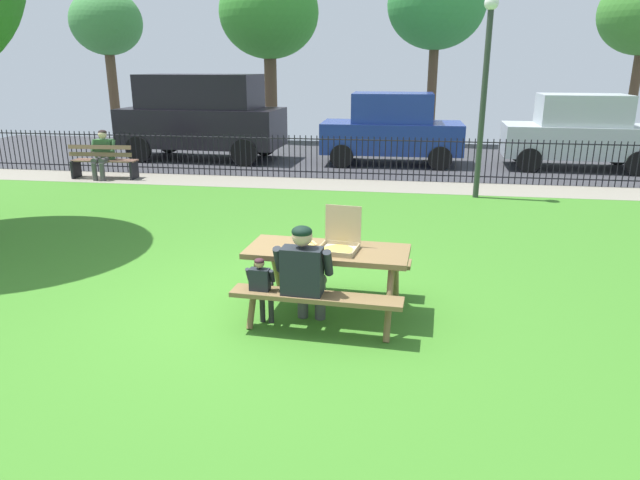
% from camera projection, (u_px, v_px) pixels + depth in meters
% --- Properties ---
extents(ground, '(28.00, 11.92, 0.02)m').
position_uv_depth(ground, '(291.00, 255.00, 8.50)').
color(ground, '#3D7D26').
extents(cobblestone_walkway, '(28.00, 1.40, 0.01)m').
position_uv_depth(cobblestone_walkway, '(336.00, 185.00, 13.46)').
color(cobblestone_walkway, gray).
extents(street_asphalt, '(28.00, 7.14, 0.01)m').
position_uv_depth(street_asphalt, '(353.00, 157.00, 17.49)').
color(street_asphalt, '#38383D').
extents(picnic_table_foreground, '(1.88, 1.58, 0.79)m').
position_uv_depth(picnic_table_foreground, '(327.00, 263.00, 6.35)').
color(picnic_table_foreground, brown).
rests_on(picnic_table_foreground, ground).
extents(pizza_box_open, '(0.47, 0.49, 0.47)m').
position_uv_depth(pizza_box_open, '(340.00, 242.00, 6.25)').
color(pizza_box_open, tan).
rests_on(pizza_box_open, picnic_table_foreground).
extents(pizza_slice_on_table, '(0.26, 0.24, 0.02)m').
position_uv_depth(pizza_slice_on_table, '(308.00, 244.00, 6.44)').
color(pizza_slice_on_table, '#F0D45A').
rests_on(pizza_slice_on_table, picnic_table_foreground).
extents(adult_at_table, '(0.62, 0.61, 1.19)m').
position_uv_depth(adult_at_table, '(304.00, 273.00, 5.90)').
color(adult_at_table, '#464646').
rests_on(adult_at_table, ground).
extents(child_at_table, '(0.31, 0.30, 0.82)m').
position_uv_depth(child_at_table, '(262.00, 285.00, 6.01)').
color(child_at_table, '#292929').
rests_on(child_at_table, ground).
extents(iron_fence_streetside, '(19.79, 0.03, 1.06)m').
position_uv_depth(iron_fence_streetside, '(339.00, 157.00, 13.96)').
color(iron_fence_streetside, black).
rests_on(iron_fence_streetside, ground).
extents(park_bench_left, '(1.62, 0.54, 0.85)m').
position_uv_depth(park_bench_left, '(104.00, 162.00, 14.06)').
color(park_bench_left, brown).
rests_on(park_bench_left, ground).
extents(person_on_park_bench, '(0.62, 0.60, 1.19)m').
position_uv_depth(person_on_park_bench, '(103.00, 152.00, 14.01)').
color(person_on_park_bench, '#444444').
rests_on(person_on_park_bench, ground).
extents(lamp_post_walkway, '(0.28, 0.28, 4.02)m').
position_uv_depth(lamp_post_walkway, '(485.00, 79.00, 11.45)').
color(lamp_post_walkway, '#2D382D').
rests_on(lamp_post_walkway, ground).
extents(parked_car_far_left, '(4.78, 2.23, 2.46)m').
position_uv_depth(parked_car_far_left, '(202.00, 115.00, 16.67)').
color(parked_car_far_left, black).
rests_on(parked_car_far_left, ground).
extents(parked_car_left, '(3.93, 1.88, 1.98)m').
position_uv_depth(parked_car_left, '(392.00, 128.00, 15.94)').
color(parked_car_left, navy).
rests_on(parked_car_left, ground).
extents(parked_car_center, '(3.97, 1.97, 1.98)m').
position_uv_depth(parked_car_center, '(579.00, 131.00, 15.20)').
color(parked_car_center, '#B2BAC0').
rests_on(parked_car_center, ground).
extents(far_tree_left, '(2.70, 2.70, 5.49)m').
position_uv_depth(far_tree_left, '(106.00, 24.00, 21.67)').
color(far_tree_left, brown).
rests_on(far_tree_left, ground).
extents(far_tree_midleft, '(3.63, 3.63, 6.18)m').
position_uv_depth(far_tree_midleft, '(269.00, 14.00, 20.64)').
color(far_tree_midleft, brown).
rests_on(far_tree_midleft, ground).
extents(far_tree_center, '(3.42, 3.42, 6.29)m').
position_uv_depth(far_tree_center, '(437.00, 5.00, 19.70)').
color(far_tree_center, brown).
rests_on(far_tree_center, ground).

